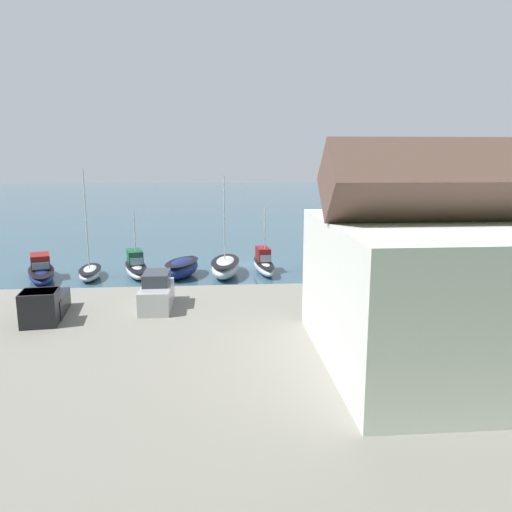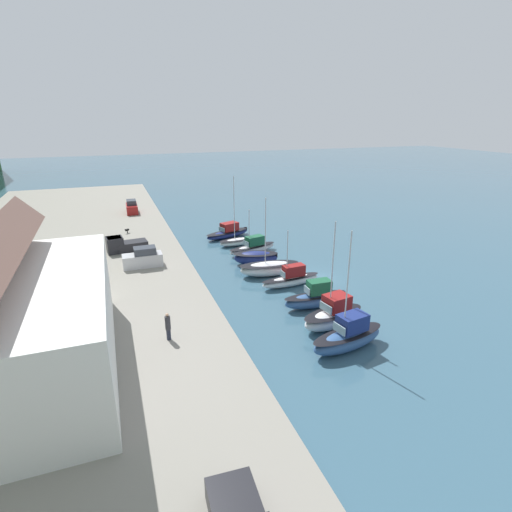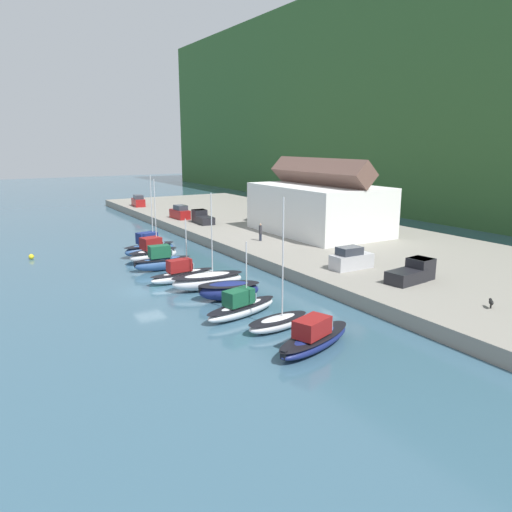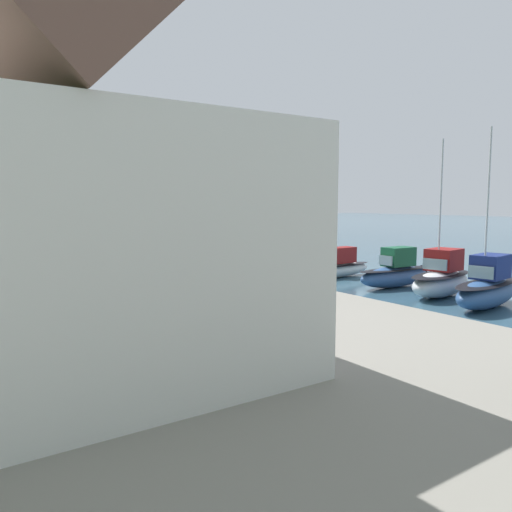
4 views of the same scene
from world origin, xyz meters
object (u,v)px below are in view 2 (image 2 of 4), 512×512
moored_boat_3 (291,279)px  moored_boat_5 (256,258)px  moored_boat_0 (348,336)px  parked_car_1 (143,258)px  moored_boat_8 (228,232)px  parked_car_2 (132,207)px  dog_on_quay (127,230)px  moored_boat_1 (334,315)px  person_on_quay (168,326)px  pickup_truck_1 (123,245)px  moored_boat_4 (269,268)px  moored_boat_2 (316,298)px  moored_boat_6 (253,247)px  moored_boat_7 (237,241)px

moored_boat_3 → moored_boat_5: 7.36m
moored_boat_0 → parked_car_1: (20.34, 13.09, 1.07)m
moored_boat_0 → moored_boat_8: 31.61m
moored_boat_8 → parked_car_2: 20.02m
moored_boat_5 → dog_on_quay: bearing=59.5°
parked_car_2 → moored_boat_1: bearing=108.2°
moored_boat_3 → dog_on_quay: 26.81m
moored_boat_0 → moored_boat_3: size_ratio=1.40×
moored_boat_8 → dog_on_quay: moored_boat_8 is taller
person_on_quay → pickup_truck_1: bearing=5.2°
moored_boat_5 → person_on_quay: size_ratio=2.67×
moored_boat_0 → moored_boat_4: (15.88, -0.01, -0.23)m
moored_boat_0 → parked_car_1: moored_boat_0 is taller
moored_boat_2 → parked_car_2: (40.25, 13.51, 1.17)m
moored_boat_2 → dog_on_quay: moored_boat_2 is taller
moored_boat_1 → moored_boat_6: 20.47m
moored_boat_2 → moored_boat_4: 8.85m
moored_boat_2 → pickup_truck_1: 25.12m
moored_boat_0 → moored_boat_8: bearing=-9.3°
dog_on_quay → moored_boat_4: bearing=172.2°
moored_boat_7 → dog_on_quay: bearing=55.9°
moored_boat_3 → parked_car_1: bearing=56.2°
moored_boat_7 → dog_on_quay: size_ratio=12.12×
parked_car_1 → dog_on_quay: 14.28m
moored_boat_6 → parked_car_2: 27.09m
moored_boat_3 → moored_boat_8: moored_boat_3 is taller
moored_boat_7 → pickup_truck_1: bearing=86.8°
moored_boat_2 → parked_car_2: bearing=20.9°
moored_boat_6 → parked_car_1: 14.49m
moored_boat_4 → parked_car_2: (31.46, 12.43, 1.31)m
parked_car_2 → person_on_quay: size_ratio=1.98×
moored_boat_8 → moored_boat_3: bearing=164.1°
moored_boat_2 → moored_boat_4: moored_boat_4 is taller
moored_boat_2 → parked_car_1: 19.44m
moored_boat_6 → moored_boat_2: bearing=166.2°
moored_boat_0 → moored_boat_7: bearing=-9.4°
moored_boat_0 → moored_boat_2: (7.09, -1.09, -0.09)m
moored_boat_6 → person_on_quay: 24.12m
parked_car_1 → pickup_truck_1: (6.13, 1.76, -0.10)m
moored_boat_5 → moored_boat_3: bearing=-153.4°
moored_boat_4 → moored_boat_1: bearing=-170.7°
moored_boat_5 → parked_car_1: bearing=103.7°
moored_boat_0 → moored_boat_4: size_ratio=1.08×
moored_boat_8 → moored_boat_5: bearing=160.2°
moored_boat_8 → moored_boat_2: bearing=163.4°
pickup_truck_1 → dog_on_quay: bearing=-13.0°
moored_boat_1 → moored_boat_8: moored_boat_1 is taller
moored_boat_1 → parked_car_2: (44.01, 13.13, 1.07)m
moored_boat_6 → pickup_truck_1: (2.67, 15.77, 1.25)m
moored_boat_4 → moored_boat_7: (11.66, 0.02, -0.27)m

